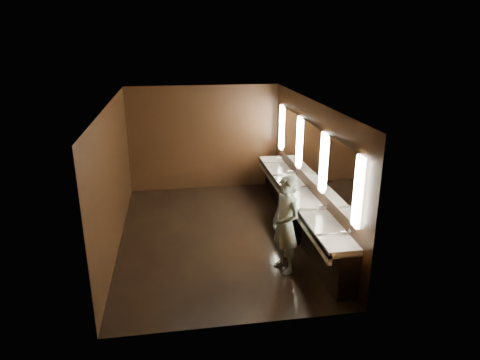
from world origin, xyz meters
The scene contains 10 objects.
floor centered at (0.00, 0.00, 0.00)m, with size 6.00×6.00×0.00m, color black.
ceiling centered at (0.00, 0.00, 2.80)m, with size 4.00×6.00×0.02m, color #2D2D2B.
wall_back centered at (0.00, 3.00, 1.40)m, with size 4.00×0.02×2.80m, color black.
wall_front centered at (0.00, -3.00, 1.40)m, with size 4.00×0.02×2.80m, color black.
wall_left centered at (-2.00, 0.00, 1.40)m, with size 0.02×6.00×2.80m, color black.
wall_right centered at (2.00, 0.00, 1.40)m, with size 0.02×6.00×2.80m, color black.
sink_counter centered at (1.79, 0.00, 0.50)m, with size 0.55×5.40×1.01m.
mirror_band centered at (1.98, 0.00, 1.75)m, with size 0.06×5.03×1.15m.
person centered at (1.06, -1.59, 0.89)m, with size 0.65×0.43×1.78m, color #98DCE3.
trash_bin centered at (1.58, -0.51, 0.30)m, with size 0.39×0.39×0.60m, color black.
Camera 1 is at (-0.79, -8.19, 4.08)m, focal length 32.00 mm.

